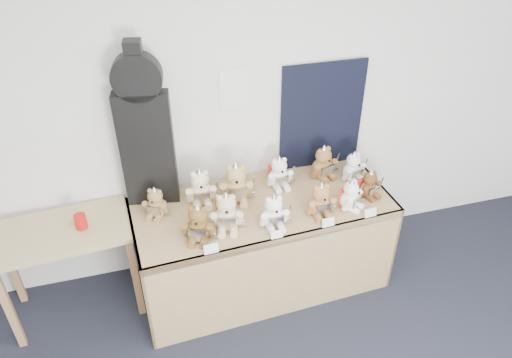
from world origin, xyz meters
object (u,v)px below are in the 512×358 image
object	(u,v)px
teddy_front_far_left	(198,224)
teddy_front_left	(227,213)
teddy_front_right	(321,201)
teddy_back_end	(353,168)
guitar_case	(145,130)
side_table	(64,244)
teddy_back_left	(201,189)
teddy_front_end	(370,185)
teddy_back_centre_right	(279,174)
teddy_front_far_right	(351,196)
teddy_back_centre_left	(236,184)
teddy_front_centre	(274,213)
red_cup	(81,222)
teddy_back_far_left	(156,203)
display_table	(266,228)
teddy_back_right	(323,164)

from	to	relation	value
teddy_front_far_left	teddy_front_left	bearing A→B (deg)	35.06
teddy_front_right	teddy_back_end	distance (m)	0.53
guitar_case	teddy_front_right	distance (m)	1.31
side_table	teddy_back_left	distance (m)	1.04
teddy_front_far_left	teddy_back_end	world-z (taller)	teddy_front_far_left
teddy_front_end	teddy_back_left	bearing A→B (deg)	152.97
teddy_front_end	teddy_front_far_left	bearing A→B (deg)	170.24
teddy_back_centre_right	teddy_back_end	size ratio (longest dim) A/B	1.06
teddy_front_end	teddy_back_centre_right	size ratio (longest dim) A/B	0.85
side_table	guitar_case	distance (m)	1.01
teddy_front_end	teddy_front_far_right	bearing A→B (deg)	-170.11
teddy_front_right	teddy_back_centre_left	bearing A→B (deg)	146.70
guitar_case	teddy_back_end	xyz separation A→B (m)	(1.53, -0.15, -0.49)
teddy_front_right	teddy_front_end	distance (m)	0.45
teddy_front_centre	teddy_front_right	world-z (taller)	teddy_front_right
teddy_front_left	guitar_case	bearing A→B (deg)	144.66
red_cup	teddy_back_far_left	bearing A→B (deg)	-1.15
teddy_front_left	teddy_back_far_left	size ratio (longest dim) A/B	1.26
teddy_back_centre_left	teddy_back_centre_right	bearing A→B (deg)	21.36
teddy_back_end	teddy_back_centre_left	bearing A→B (deg)	162.40
guitar_case	teddy_front_centre	distance (m)	1.04
display_table	red_cup	world-z (taller)	red_cup
red_cup	teddy_front_end	size ratio (longest dim) A/B	0.46
teddy_front_end	teddy_back_centre_right	distance (m)	0.68
teddy_front_right	teddy_back_right	distance (m)	0.48
teddy_front_left	teddy_front_centre	size ratio (longest dim) A/B	1.12
teddy_back_far_left	teddy_back_right	bearing A→B (deg)	32.41
red_cup	teddy_back_centre_right	distance (m)	1.47
teddy_front_far_left	teddy_front_centre	size ratio (longest dim) A/B	1.08
teddy_front_far_right	teddy_back_left	distance (m)	1.09
teddy_front_far_left	red_cup	bearing A→B (deg)	174.91
teddy_back_right	guitar_case	bearing A→B (deg)	161.51
teddy_front_centre	teddy_back_centre_left	xyz separation A→B (m)	(-0.18, 0.36, 0.03)
display_table	teddy_front_left	size ratio (longest dim) A/B	6.17
side_table	red_cup	xyz separation A→B (m)	(0.15, -0.02, 0.18)
teddy_front_far_right	teddy_back_right	distance (m)	0.42
teddy_back_right	teddy_back_centre_right	bearing A→B (deg)	167.92
display_table	teddy_front_right	xyz separation A→B (m)	(0.36, -0.14, 0.29)
teddy_back_right	teddy_back_far_left	bearing A→B (deg)	169.41
teddy_front_far_left	teddy_back_far_left	distance (m)	0.41
red_cup	teddy_front_centre	size ratio (longest dim) A/B	0.39
side_table	guitar_case	xyz separation A→B (m)	(0.67, 0.16, 0.74)
teddy_front_far_right	teddy_front_end	distance (m)	0.22
guitar_case	teddy_back_far_left	world-z (taller)	guitar_case
teddy_back_centre_left	teddy_front_left	bearing A→B (deg)	-106.69
teddy_back_end	display_table	bearing A→B (deg)	176.25
teddy_front_right	guitar_case	bearing A→B (deg)	154.87
side_table	teddy_back_far_left	distance (m)	0.71
teddy_front_centre	red_cup	bearing A→B (deg)	164.83
teddy_front_left	teddy_front_right	size ratio (longest dim) A/B	1.09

